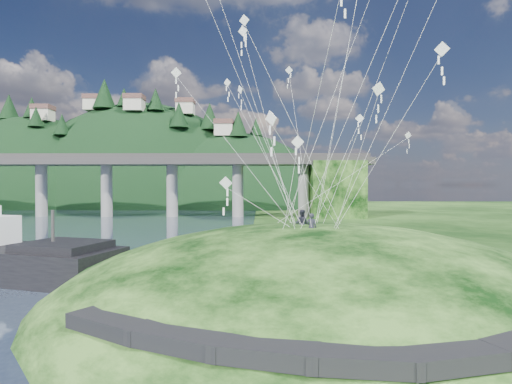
{
  "coord_description": "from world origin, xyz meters",
  "views": [
    {
      "loc": [
        4.34,
        -23.64,
        7.52
      ],
      "look_at": [
        4.0,
        6.0,
        7.0
      ],
      "focal_mm": 28.0,
      "sensor_mm": 36.0,
      "label": 1
    }
  ],
  "objects": [
    {
      "name": "ground",
      "position": [
        0.0,
        0.0,
        0.0
      ],
      "size": [
        320.0,
        320.0,
        0.0
      ],
      "primitive_type": "plane",
      "color": "black",
      "rests_on": "ground"
    },
    {
      "name": "grass_hill",
      "position": [
        8.0,
        2.0,
        -1.5
      ],
      "size": [
        36.0,
        32.0,
        13.0
      ],
      "color": "black",
      "rests_on": "ground"
    },
    {
      "name": "footpath",
      "position": [
        7.46,
        -9.74,
        2.08
      ],
      "size": [
        22.29,
        5.84,
        0.83
      ],
      "color": "black",
      "rests_on": "ground"
    },
    {
      "name": "bridge",
      "position": [
        -26.46,
        70.07,
        9.7
      ],
      "size": [
        160.0,
        11.0,
        15.0
      ],
      "color": "#2D2B2B",
      "rests_on": "ground"
    },
    {
      "name": "far_ridge",
      "position": [
        -43.58,
        122.17,
        -7.44
      ],
      "size": [
        153.0,
        70.0,
        94.5
      ],
      "color": "black",
      "rests_on": "ground"
    },
    {
      "name": "wooden_dock",
      "position": [
        -2.34,
        5.25,
        0.42
      ],
      "size": [
        13.32,
        6.78,
        0.96
      ],
      "color": "#372916",
      "rests_on": "ground"
    },
    {
      "name": "kite_flyers",
      "position": [
        7.13,
        1.83,
        5.89
      ],
      "size": [
        1.29,
        2.68,
        1.88
      ],
      "color": "#262633",
      "rests_on": "ground"
    },
    {
      "name": "kite_swarm",
      "position": [
        7.26,
        3.0,
        17.59
      ],
      "size": [
        20.75,
        17.89,
        21.46
      ],
      "color": "white",
      "rests_on": "ground"
    }
  ]
}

